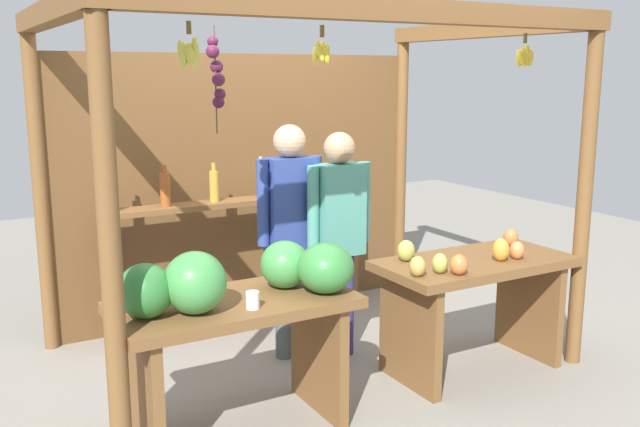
# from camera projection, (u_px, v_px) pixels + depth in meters

# --- Properties ---
(ground_plane) EXTENTS (12.00, 12.00, 0.00)m
(ground_plane) POSITION_uv_depth(u_px,v_px,m) (306.00, 354.00, 4.94)
(ground_plane) COLOR gray
(ground_plane) RESTS_ON ground
(market_stall) EXTENTS (3.18, 2.14, 2.32)m
(market_stall) POSITION_uv_depth(u_px,v_px,m) (274.00, 155.00, 5.06)
(market_stall) COLOR brown
(market_stall) RESTS_ON ground
(fruit_counter_left) EXTENTS (1.38, 0.67, 1.07)m
(fruit_counter_left) POSITION_uv_depth(u_px,v_px,m) (239.00, 307.00, 3.72)
(fruit_counter_left) COLOR brown
(fruit_counter_left) RESTS_ON ground
(fruit_counter_right) EXTENTS (1.29, 0.64, 0.91)m
(fruit_counter_right) POSITION_uv_depth(u_px,v_px,m) (473.00, 288.00, 4.58)
(fruit_counter_right) COLOR brown
(fruit_counter_right) RESTS_ON ground
(bottle_shelf_unit) EXTENTS (2.04, 0.22, 1.35)m
(bottle_shelf_unit) POSITION_uv_depth(u_px,v_px,m) (239.00, 226.00, 5.35)
(bottle_shelf_unit) COLOR brown
(bottle_shelf_unit) RESTS_ON ground
(vendor_man) EXTENTS (0.48, 0.22, 1.61)m
(vendor_man) POSITION_uv_depth(u_px,v_px,m) (290.00, 220.00, 4.72)
(vendor_man) COLOR #4C5655
(vendor_man) RESTS_ON ground
(vendor_woman) EXTENTS (0.48, 0.21, 1.56)m
(vendor_woman) POSITION_uv_depth(u_px,v_px,m) (339.00, 225.00, 4.74)
(vendor_woman) COLOR navy
(vendor_woman) RESTS_ON ground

